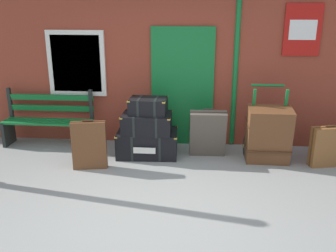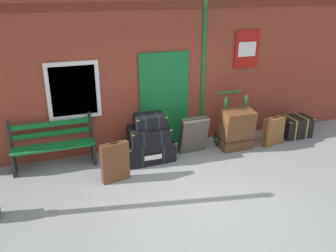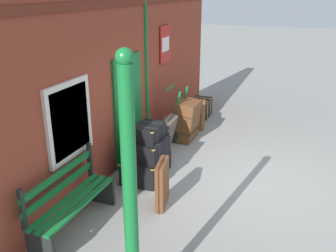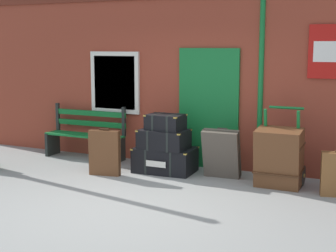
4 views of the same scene
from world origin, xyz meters
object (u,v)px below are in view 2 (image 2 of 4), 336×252
(suitcase_caramel, at_px, (115,162))
(large_brown_trunk, at_px, (236,129))
(suitcase_umber, at_px, (273,131))
(steamer_trunk_base, at_px, (148,150))
(steamer_trunk_middle, at_px, (149,135))
(corner_trunk, at_px, (295,127))
(platform_bench, at_px, (53,146))
(steamer_trunk_top, at_px, (150,121))
(porters_trolley, at_px, (232,134))
(suitcase_slate, at_px, (193,135))

(suitcase_caramel, bearing_deg, large_brown_trunk, 10.54)
(suitcase_umber, bearing_deg, steamer_trunk_base, 175.86)
(suitcase_umber, relative_size, suitcase_caramel, 0.85)
(steamer_trunk_middle, height_order, corner_trunk, steamer_trunk_middle)
(platform_bench, xyz_separation_m, steamer_trunk_base, (1.85, -0.34, -0.23))
(large_brown_trunk, xyz_separation_m, suitcase_umber, (0.90, -0.09, -0.14))
(steamer_trunk_top, height_order, large_brown_trunk, steamer_trunk_top)
(steamer_trunk_base, distance_m, suitcase_caramel, 1.04)
(porters_trolley, bearing_deg, large_brown_trunk, -90.00)
(steamer_trunk_middle, bearing_deg, steamer_trunk_top, 21.70)
(platform_bench, relative_size, porters_trolley, 1.33)
(steamer_trunk_base, bearing_deg, suitcase_caramel, -142.03)
(corner_trunk, bearing_deg, steamer_trunk_middle, -178.63)
(suitcase_umber, height_order, corner_trunk, suitcase_umber)
(suitcase_umber, xyz_separation_m, suitcase_caramel, (-3.69, -0.43, 0.06))
(suitcase_slate, distance_m, corner_trunk, 2.66)
(porters_trolley, bearing_deg, suitcase_umber, -16.46)
(suitcase_slate, bearing_deg, suitcase_caramel, -160.60)
(steamer_trunk_top, relative_size, suitcase_caramel, 0.78)
(platform_bench, relative_size, large_brown_trunk, 1.73)
(platform_bench, bearing_deg, suitcase_slate, -6.61)
(suitcase_caramel, bearing_deg, steamer_trunk_top, 35.02)
(steamer_trunk_middle, bearing_deg, suitcase_caramel, -144.64)
(porters_trolley, relative_size, suitcase_caramel, 1.51)
(porters_trolley, bearing_deg, platform_bench, 175.79)
(large_brown_trunk, xyz_separation_m, corner_trunk, (1.69, 0.15, -0.22))
(porters_trolley, bearing_deg, suitcase_caramel, -166.05)
(suitcase_umber, bearing_deg, corner_trunk, 17.16)
(platform_bench, bearing_deg, suitcase_caramel, -43.28)
(steamer_trunk_top, height_order, suitcase_slate, steamer_trunk_top)
(steamer_trunk_middle, relative_size, large_brown_trunk, 0.89)
(porters_trolley, distance_m, corner_trunk, 1.69)
(steamer_trunk_top, bearing_deg, porters_trolley, 3.01)
(steamer_trunk_top, distance_m, suitcase_caramel, 1.14)
(platform_bench, bearing_deg, suitcase_umber, -6.62)
(steamer_trunk_middle, height_order, porters_trolley, porters_trolley)
(steamer_trunk_middle, relative_size, suitcase_umber, 1.20)
(porters_trolley, relative_size, corner_trunk, 1.72)
(steamer_trunk_base, bearing_deg, steamer_trunk_top, -56.05)
(platform_bench, relative_size, steamer_trunk_top, 2.58)
(platform_bench, xyz_separation_m, suitcase_slate, (2.86, -0.33, -0.04))
(suitcase_slate, bearing_deg, corner_trunk, 0.55)
(steamer_trunk_top, height_order, suitcase_umber, steamer_trunk_top)
(steamer_trunk_base, distance_m, corner_trunk, 3.66)
(steamer_trunk_top, bearing_deg, steamer_trunk_base, 123.95)
(suitcase_umber, distance_m, corner_trunk, 0.83)
(steamer_trunk_base, distance_m, porters_trolley, 1.98)
(large_brown_trunk, bearing_deg, suitcase_caramel, -169.46)
(platform_bench, distance_m, steamer_trunk_top, 1.96)
(platform_bench, xyz_separation_m, porters_trolley, (3.82, -0.28, -0.17))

